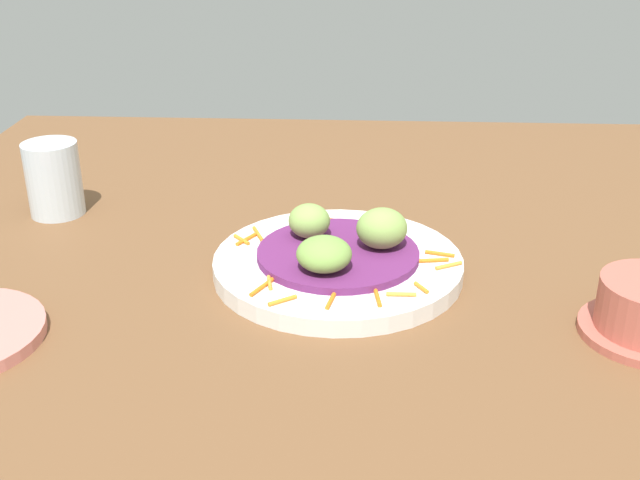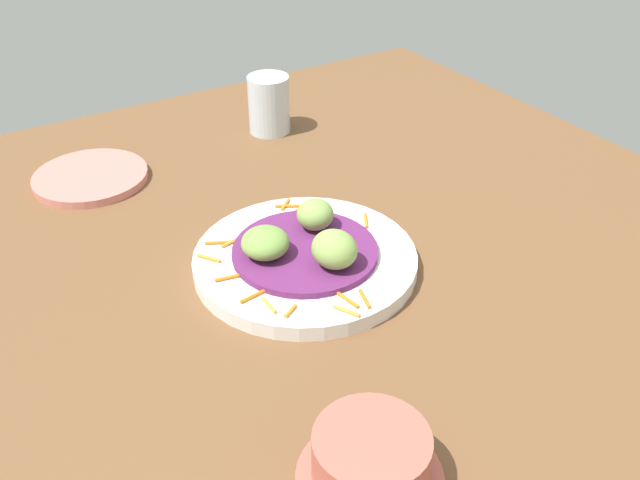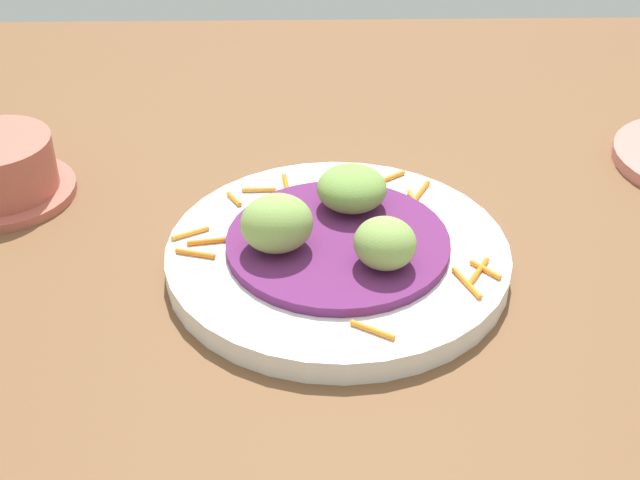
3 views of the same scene
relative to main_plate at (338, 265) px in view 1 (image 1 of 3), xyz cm
name	(u,v)px [view 1 (image 1 of 3)]	position (x,y,z in cm)	size (l,w,h in cm)	color
table_surface	(327,270)	(-1.23, 2.57, -1.92)	(110.00, 110.00, 2.00)	brown
main_plate	(338,265)	(0.00, 0.00, 0.00)	(25.86, 25.86, 1.84)	white
cabbage_bed	(338,254)	(0.00, 0.00, 1.31)	(16.79, 16.79, 0.78)	#60235B
carrot_garnish	(335,265)	(-0.23, -2.33, 1.12)	(24.21, 21.94, 0.40)	orange
guac_scoop_left	(323,254)	(-1.29, -4.41, 3.37)	(5.45, 5.42, 3.32)	#759E47
guac_scoop_center	(382,228)	(4.47, 1.08, 3.81)	(5.30, 4.85, 4.22)	#84A851
guac_scoop_right	(309,221)	(-3.17, 3.33, 3.51)	(4.39, 4.52, 3.61)	#84A851
water_glass	(54,179)	(-34.88, 14.35, 3.60)	(6.54, 6.54, 9.03)	silver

